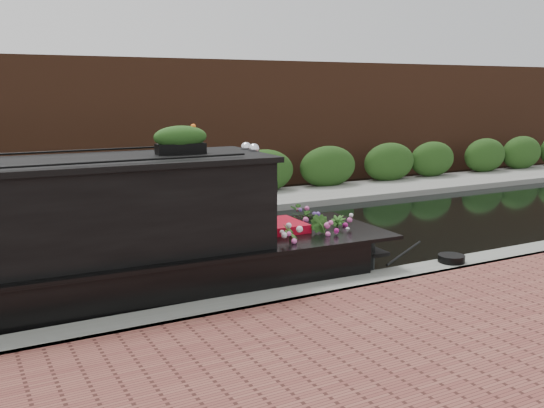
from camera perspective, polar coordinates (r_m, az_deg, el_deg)
name	(u,v)px	position (r m, az deg, el deg)	size (l,w,h in m)	color
ground	(187,257)	(11.56, -8.01, -4.95)	(80.00, 80.00, 0.00)	black
near_bank_coping	(269,313)	(8.69, -0.26, -10.22)	(40.00, 0.60, 0.50)	gray
far_bank_path	(127,216)	(15.46, -13.46, -1.14)	(40.00, 2.40, 0.34)	gray
far_hedge	(118,210)	(16.32, -14.28, -0.56)	(40.00, 1.10, 2.80)	#224617
far_brick_wall	(100,198)	(18.33, -15.90, 0.58)	(40.00, 1.00, 8.00)	#502B1B
rope_fender	(360,254)	(11.15, 8.32, -4.65)	(0.34, 0.34, 0.39)	#856246
coiled_mooring_rope	(451,259)	(10.65, 16.52, -4.94)	(0.45, 0.45, 0.12)	black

